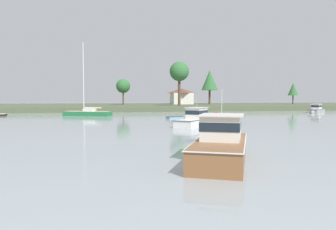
# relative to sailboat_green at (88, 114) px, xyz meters

# --- Properties ---
(far_shore_bank) EXTENTS (207.56, 56.95, 1.20)m
(far_shore_bank) POSITION_rel_sailboat_green_xyz_m (15.31, 41.88, 0.30)
(far_shore_bank) COLOR #4C563D
(far_shore_bank) RESTS_ON ground
(sailboat_green) EXTENTS (9.76, 6.37, 14.98)m
(sailboat_green) POSITION_rel_sailboat_green_xyz_m (0.00, 0.00, 0.00)
(sailboat_green) COLOR #236B3D
(sailboat_green) RESTS_ON ground
(cruiser_grey) EXTENTS (7.31, 6.60, 3.95)m
(cruiser_grey) POSITION_rel_sailboat_green_xyz_m (52.18, 2.83, 0.21)
(cruiser_grey) COLOR gray
(cruiser_grey) RESTS_ON ground
(cruiser_wood) EXTENTS (6.22, 9.47, 5.02)m
(cruiser_wood) POSITION_rel_sailboat_green_xyz_m (10.68, -47.11, 0.31)
(cruiser_wood) COLOR brown
(cruiser_wood) RESTS_ON ground
(cruiser_white) EXTENTS (7.12, 8.01, 4.27)m
(cruiser_white) POSITION_rel_sailboat_green_xyz_m (15.33, -25.45, 0.26)
(cruiser_white) COLOR white
(cruiser_white) RESTS_ON ground
(dinghy_black) EXTENTS (1.79, 3.32, 0.55)m
(dinghy_black) POSITION_rel_sailboat_green_xyz_m (-16.68, 3.12, -0.16)
(dinghy_black) COLOR black
(dinghy_black) RESTS_ON ground
(dinghy_skyblue) EXTENTS (3.22, 2.23, 0.50)m
(dinghy_skyblue) POSITION_rel_sailboat_green_xyz_m (15.33, -11.03, -0.17)
(dinghy_skyblue) COLOR #669ECC
(dinghy_skyblue) RESTS_ON ground
(mooring_buoy_red) EXTENTS (0.43, 0.43, 0.48)m
(mooring_buoy_red) POSITION_rel_sailboat_green_xyz_m (29.28, 7.69, -0.23)
(mooring_buoy_red) COLOR red
(mooring_buoy_red) RESTS_ON ground
(shore_tree_right_mid) EXTENTS (4.53, 4.53, 8.35)m
(shore_tree_right_mid) POSITION_rel_sailboat_green_xyz_m (8.76, 39.45, 6.94)
(shore_tree_right_mid) COLOR brown
(shore_tree_right_mid) RESTS_ON far_shore_bank
(shore_tree_center_right) EXTENTS (5.62, 5.62, 12.77)m
(shore_tree_center_right) POSITION_rel_sailboat_green_xyz_m (24.36, 26.14, 10.70)
(shore_tree_center_right) COLOR brown
(shore_tree_center_right) RESTS_ON far_shore_bank
(shore_tree_left_mid) EXTENTS (3.62, 3.62, 7.59)m
(shore_tree_left_mid) POSITION_rel_sailboat_green_xyz_m (69.42, 40.23, 6.23)
(shore_tree_left_mid) COLOR brown
(shore_tree_left_mid) RESTS_ON far_shore_bank
(shore_tree_far_left) EXTENTS (5.76, 5.76, 12.05)m
(shore_tree_far_left) POSITION_rel_sailboat_green_xyz_m (39.37, 44.14, 9.34)
(shore_tree_far_left) COLOR brown
(shore_tree_far_left) RESTS_ON far_shore_bank
(cottage_behind_trees) EXTENTS (7.69, 8.34, 5.67)m
(cottage_behind_trees) POSITION_rel_sailboat_green_xyz_m (30.10, 48.25, 3.82)
(cottage_behind_trees) COLOR silver
(cottage_behind_trees) RESTS_ON far_shore_bank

